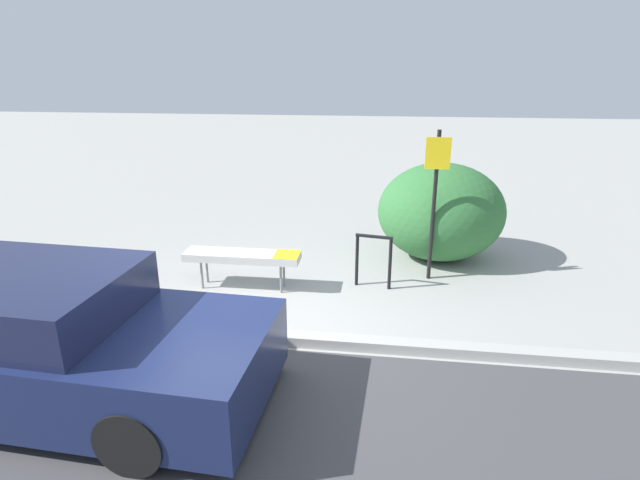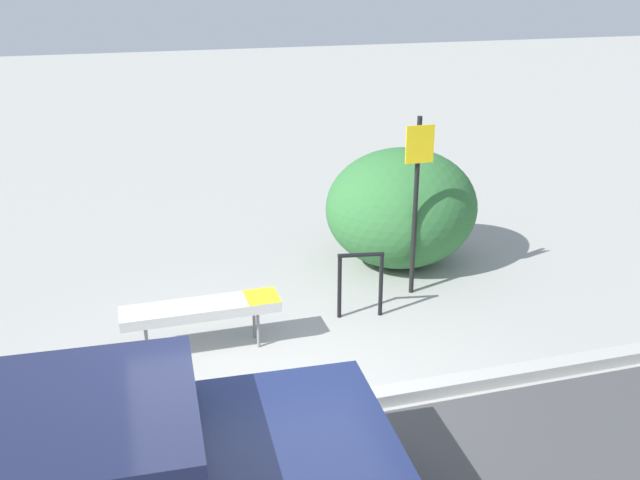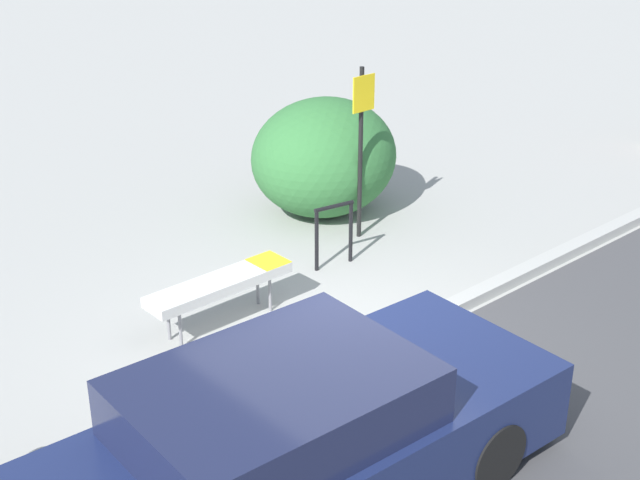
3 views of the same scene
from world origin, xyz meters
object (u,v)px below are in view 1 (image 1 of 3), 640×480
at_px(bike_rack, 374,256).
at_px(parked_car_near, 34,339).
at_px(bench, 243,257).
at_px(sign_post, 435,193).

distance_m(bike_rack, parked_car_near, 4.44).
bearing_deg(bike_rack, parked_car_near, -136.65).
bearing_deg(bench, bike_rack, 7.95).
relative_size(bike_rack, parked_car_near, 0.18).
distance_m(sign_post, parked_car_near, 5.42).
height_order(bench, parked_car_near, parked_car_near).
bearing_deg(parked_car_near, bench, 67.34).
distance_m(bench, parked_car_near, 3.07).
relative_size(bench, bike_rack, 2.08).
height_order(bike_rack, sign_post, sign_post).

